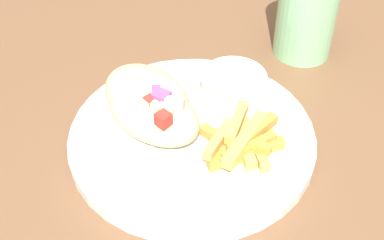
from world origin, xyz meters
The scene contains 7 objects.
table centered at (0.00, 0.00, 0.64)m, with size 1.23×1.23×0.71m.
plate centered at (-0.02, -0.01, 0.72)m, with size 0.27×0.27×0.02m.
pita_sandwich_near centered at (-0.06, -0.01, 0.75)m, with size 0.13×0.11×0.06m.
pita_sandwich_far centered at (-0.08, 0.01, 0.75)m, with size 0.14×0.13×0.06m.
fries_pile centered at (0.03, -0.02, 0.73)m, with size 0.09×0.09×0.03m.
sauce_ramekin centered at (0.01, 0.07, 0.74)m, with size 0.08×0.08×0.03m.
water_glass centered at (0.07, 0.20, 0.76)m, with size 0.08×0.08×0.12m.
Camera 1 is at (0.09, -0.40, 1.12)m, focal length 50.00 mm.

